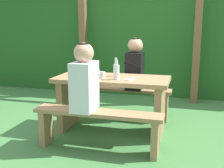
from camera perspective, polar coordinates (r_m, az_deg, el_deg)
ground_plane at (r=3.69m, az=0.00°, el=-9.39°), size 12.00×12.00×0.00m
hedge_backdrop at (r=5.71m, az=6.29°, el=9.02°), size 6.40×0.79×2.11m
pergola_post_left at (r=5.34m, az=-5.87°, el=8.80°), size 0.12×0.12×2.10m
pergola_post_right at (r=4.98m, az=16.81°, el=8.12°), size 0.12×0.12×2.10m
picnic_table at (r=3.54m, az=0.00°, el=-2.14°), size 1.40×0.64×0.70m
bench_near at (r=3.06m, az=-2.92°, el=-7.69°), size 1.40×0.24×0.44m
bench_far at (r=4.12m, az=2.15°, el=-2.45°), size 1.40×0.24×0.44m
person_white_shirt at (r=2.98m, az=-5.60°, el=0.88°), size 0.25×0.35×0.72m
person_black_coat at (r=4.00m, az=4.65°, el=3.72°), size 0.25×0.35×0.72m
drinking_glass at (r=3.44m, az=-2.03°, el=1.87°), size 0.07×0.07×0.08m
bottle_left at (r=3.34m, az=0.93°, el=2.52°), size 0.07×0.07×0.23m
bottle_right at (r=3.54m, az=0.76°, el=3.02°), size 0.06×0.06×0.23m
cell_phone at (r=3.33m, az=3.63°, el=0.92°), size 0.12×0.16×0.01m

